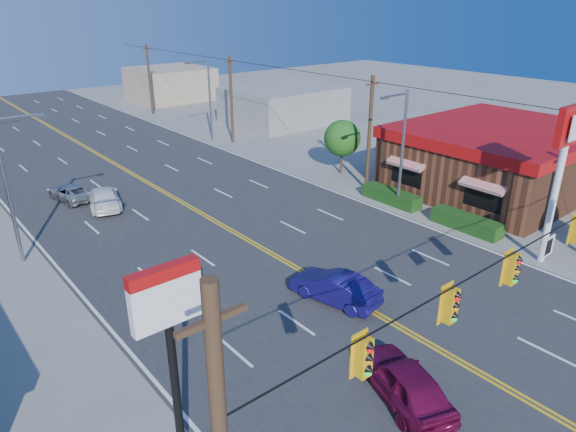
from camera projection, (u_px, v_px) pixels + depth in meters
ground at (503, 388)px, 18.92m from camera, size 160.00×160.00×0.00m
road at (214, 221)px, 33.12m from camera, size 20.00×120.00×0.06m
signal_span at (526, 273)px, 16.95m from camera, size 24.32×0.34×9.00m
kfc at (498, 158)px, 38.19m from camera, size 16.30×12.40×4.70m
kfc_pylon at (563, 154)px, 25.87m from camera, size 2.20×0.36×8.50m
pizza_hut_sign at (170, 336)px, 13.30m from camera, size 1.90×0.30×6.85m
streetlight_se at (401, 145)px, 33.45m from camera, size 2.55×0.25×8.00m
streetlight_ne at (208, 96)px, 50.50m from camera, size 2.55×0.25×8.00m
streetlight_sw at (10, 183)px, 26.47m from camera, size 2.55×0.25×8.00m
utility_pole_near at (369, 135)px, 37.24m from camera, size 0.28×0.28×8.40m
utility_pole_mid at (231, 100)px, 50.03m from camera, size 0.28×0.28×8.40m
utility_pole_far at (150, 80)px, 62.82m from camera, size 0.28×0.28×8.40m
tree_kfc_rear at (342, 138)px, 41.33m from camera, size 2.94×2.94×4.41m
bld_east_mid at (284, 105)px, 59.47m from camera, size 12.00×10.00×4.00m
bld_east_far at (170, 84)px, 73.27m from camera, size 10.00×10.00×4.40m
car_magenta at (404, 383)px, 18.08m from camera, size 3.20×4.86×1.54m
car_blue at (335, 289)px, 24.06m from camera, size 2.44×4.62×1.45m
car_white at (104, 198)px, 35.10m from camera, size 3.17×5.18×1.40m
car_silver at (71, 193)px, 36.39m from camera, size 2.47×4.31×1.13m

